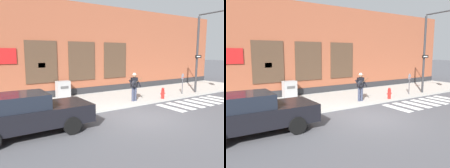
% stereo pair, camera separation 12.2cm
% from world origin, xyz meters
% --- Properties ---
extents(ground_plane, '(160.00, 160.00, 0.00)m').
position_xyz_m(ground_plane, '(0.00, 0.00, 0.00)').
color(ground_plane, '#4C4C51').
extents(sidewalk, '(28.00, 4.55, 0.10)m').
position_xyz_m(sidewalk, '(0.00, 4.12, 0.05)').
color(sidewalk, '#ADAAA3').
rests_on(sidewalk, ground).
extents(building_backdrop, '(28.00, 4.06, 6.30)m').
position_xyz_m(building_backdrop, '(-0.00, 8.39, 3.15)').
color(building_backdrop, brown).
rests_on(building_backdrop, ground).
extents(crosswalk, '(5.20, 1.90, 0.01)m').
position_xyz_m(crosswalk, '(4.85, 0.55, 0.01)').
color(crosswalk, silver).
rests_on(crosswalk, ground).
extents(red_car, '(4.61, 2.01, 1.53)m').
position_xyz_m(red_car, '(-4.91, 0.78, 0.77)').
color(red_car, black).
rests_on(red_car, ground).
extents(busker, '(0.72, 0.62, 1.68)m').
position_xyz_m(busker, '(1.59, 2.63, 1.06)').
color(busker, '#33384C').
rests_on(busker, sidewalk).
extents(traffic_light, '(0.64, 3.45, 5.57)m').
position_xyz_m(traffic_light, '(7.15, 1.26, 3.95)').
color(traffic_light, '#2D2D30').
rests_on(traffic_light, sidewalk).
extents(parking_meter, '(0.13, 0.11, 1.44)m').
position_xyz_m(parking_meter, '(5.88, 2.59, 1.05)').
color(parking_meter, '#47474C').
rests_on(parking_meter, sidewalk).
extents(utility_box, '(0.85, 0.56, 1.07)m').
position_xyz_m(utility_box, '(-1.58, 5.95, 0.64)').
color(utility_box, '#9E9E9E').
rests_on(utility_box, sidewalk).
extents(fire_hydrant, '(0.38, 0.20, 0.70)m').
position_xyz_m(fire_hydrant, '(3.55, 2.20, 0.45)').
color(fire_hydrant, red).
rests_on(fire_hydrant, sidewalk).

